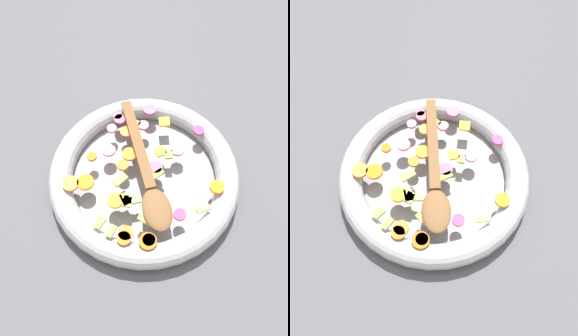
{
  "view_description": "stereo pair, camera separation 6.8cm",
  "coord_description": "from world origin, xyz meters",
  "views": [
    {
      "loc": [
        -0.29,
        0.17,
        0.65
      ],
      "look_at": [
        0.0,
        0.0,
        0.05
      ],
      "focal_mm": 35.0,
      "sensor_mm": 36.0,
      "label": 1
    },
    {
      "loc": [
        -0.32,
        0.11,
        0.65
      ],
      "look_at": [
        0.0,
        0.0,
        0.05
      ],
      "focal_mm": 35.0,
      "sensor_mm": 36.0,
      "label": 2
    }
  ],
  "objects": [
    {
      "name": "ground_plane",
      "position": [
        0.0,
        0.0,
        0.0
      ],
      "size": [
        4.0,
        4.0,
        0.0
      ],
      "primitive_type": "plane",
      "color": "#4C4C51"
    },
    {
      "name": "skillet",
      "position": [
        0.0,
        0.0,
        0.02
      ],
      "size": [
        0.41,
        0.41,
        0.05
      ],
      "color": "slate",
      "rests_on": "ground_plane"
    },
    {
      "name": "chopped_vegetables",
      "position": [
        -0.0,
        0.02,
        0.05
      ],
      "size": [
        0.32,
        0.34,
        0.01
      ],
      "color": "orange",
      "rests_on": "skillet"
    },
    {
      "name": "wooden_spoon",
      "position": [
        -0.02,
        0.01,
        0.06
      ],
      "size": [
        0.31,
        0.13,
        0.01
      ],
      "color": "brown",
      "rests_on": "chopped_vegetables"
    }
  ]
}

